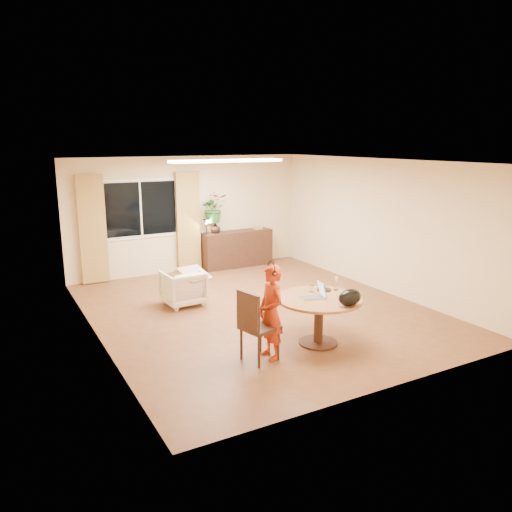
{
  "coord_description": "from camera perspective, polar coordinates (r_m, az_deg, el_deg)",
  "views": [
    {
      "loc": [
        -4.09,
        -7.33,
        2.94
      ],
      "look_at": [
        -0.15,
        -0.2,
        1.05
      ],
      "focal_mm": 35.0,
      "sensor_mm": 36.0,
      "label": 1
    }
  ],
  "objects": [
    {
      "name": "pot_lid",
      "position": [
        7.68,
        7.78,
        -3.77
      ],
      "size": [
        0.22,
        0.22,
        0.04
      ],
      "primitive_type": null,
      "rotation": [
        0.0,
        0.0,
        -0.02
      ],
      "color": "white",
      "rests_on": "dining_table"
    },
    {
      "name": "tumbler",
      "position": [
        7.57,
        6.42,
        -3.72
      ],
      "size": [
        0.09,
        0.09,
        0.1
      ],
      "primitive_type": null,
      "rotation": [
        0.0,
        0.0,
        -0.29
      ],
      "color": "white",
      "rests_on": "dining_table"
    },
    {
      "name": "vase",
      "position": [
        11.5,
        -4.66,
        3.22
      ],
      "size": [
        0.29,
        0.29,
        0.25
      ],
      "primitive_type": "imported",
      "rotation": [
        0.0,
        0.0,
        -0.26
      ],
      "color": "black",
      "rests_on": "sideboard"
    },
    {
      "name": "sideboard",
      "position": [
        11.84,
        -2.17,
        0.83
      ],
      "size": [
        1.7,
        0.42,
        0.85
      ],
      "primitive_type": "cube",
      "color": "black",
      "rests_on": "floor"
    },
    {
      "name": "wall_right",
      "position": [
        10.16,
        13.96,
        3.42
      ],
      "size": [
        0.0,
        6.5,
        6.5
      ],
      "primitive_type": "plane",
      "rotation": [
        1.57,
        0.0,
        -1.57
      ],
      "color": "beige",
      "rests_on": "floor"
    },
    {
      "name": "window",
      "position": [
        11.07,
        -13.03,
        5.29
      ],
      "size": [
        1.7,
        0.03,
        1.3
      ],
      "color": "white",
      "rests_on": "wall_back"
    },
    {
      "name": "child",
      "position": [
        6.83,
        1.73,
        -6.45
      ],
      "size": [
        0.48,
        0.32,
        1.32
      ],
      "primitive_type": "imported",
      "rotation": [
        0.0,
        0.0,
        -1.57
      ],
      "color": "red",
      "rests_on": "floor"
    },
    {
      "name": "curtain_right",
      "position": [
        11.38,
        -7.74,
        3.9
      ],
      "size": [
        0.55,
        0.08,
        2.25
      ],
      "primitive_type": "cube",
      "color": "olive",
      "rests_on": "wall_back"
    },
    {
      "name": "armchair",
      "position": [
        9.19,
        -8.35,
        -3.59
      ],
      "size": [
        0.73,
        0.75,
        0.65
      ],
      "primitive_type": "imported",
      "rotation": [
        0.0,
        0.0,
        3.21
      ],
      "color": "#BFB197",
      "rests_on": "floor"
    },
    {
      "name": "dining_table",
      "position": [
        7.37,
        7.22,
        -5.87
      ],
      "size": [
        1.25,
        1.25,
        0.71
      ],
      "color": "brown",
      "rests_on": "floor"
    },
    {
      "name": "wall_back",
      "position": [
        11.46,
        -7.71,
        4.75
      ],
      "size": [
        5.5,
        0.0,
        5.5
      ],
      "primitive_type": "plane",
      "rotation": [
        1.57,
        0.0,
        0.0
      ],
      "color": "beige",
      "rests_on": "floor"
    },
    {
      "name": "laptop",
      "position": [
        7.26,
        6.42,
        -3.91
      ],
      "size": [
        0.39,
        0.3,
        0.23
      ],
      "primitive_type": null,
      "rotation": [
        0.0,
        0.0,
        -0.21
      ],
      "color": "#B7B7BC",
      "rests_on": "dining_table"
    },
    {
      "name": "desk_lamp",
      "position": [
        11.35,
        -5.69,
        3.38
      ],
      "size": [
        0.16,
        0.16,
        0.37
      ],
      "primitive_type": null,
      "rotation": [
        0.0,
        0.0,
        -0.09
      ],
      "color": "black",
      "rests_on": "sideboard"
    },
    {
      "name": "handbag",
      "position": [
        7.01,
        10.67,
        -4.67
      ],
      "size": [
        0.4,
        0.3,
        0.24
      ],
      "primitive_type": null,
      "rotation": [
        0.0,
        0.0,
        0.27
      ],
      "color": "black",
      "rests_on": "dining_table"
    },
    {
      "name": "ceiling_panel",
      "position": [
        9.47,
        -3.34,
        10.8
      ],
      "size": [
        2.2,
        0.35,
        0.05
      ],
      "primitive_type": "cube",
      "color": "white",
      "rests_on": "ceiling"
    },
    {
      "name": "wine_glass",
      "position": [
        7.7,
        9.14,
        -3.07
      ],
      "size": [
        0.08,
        0.08,
        0.22
      ],
      "primitive_type": null,
      "rotation": [
        0.0,
        0.0,
        0.06
      ],
      "color": "white",
      "rests_on": "dining_table"
    },
    {
      "name": "wall_left",
      "position": [
        7.63,
        -18.09,
        0.02
      ],
      "size": [
        0.0,
        6.5,
        6.5
      ],
      "primitive_type": "plane",
      "rotation": [
        1.57,
        0.0,
        1.57
      ],
      "color": "beige",
      "rests_on": "floor"
    },
    {
      "name": "ceiling",
      "position": [
        8.4,
        0.27,
        10.77
      ],
      "size": [
        6.5,
        6.5,
        0.0
      ],
      "primitive_type": "plane",
      "rotation": [
        3.14,
        0.0,
        0.0
      ],
      "color": "white",
      "rests_on": "wall_back"
    },
    {
      "name": "throw",
      "position": [
        9.1,
        -7.07,
        -1.51
      ],
      "size": [
        0.53,
        0.62,
        0.03
      ],
      "primitive_type": null,
      "rotation": [
        0.0,
        0.0,
        0.17
      ],
      "color": "beige",
      "rests_on": "armchair"
    },
    {
      "name": "book_stack",
      "position": [
        12.01,
        0.2,
        3.29
      ],
      "size": [
        0.23,
        0.19,
        0.08
      ],
      "primitive_type": null,
      "rotation": [
        0.0,
        0.0,
        0.18
      ],
      "color": "#96734C",
      "rests_on": "sideboard"
    },
    {
      "name": "floor",
      "position": [
        8.89,
        0.25,
        -6.21
      ],
      "size": [
        6.5,
        6.5,
        0.0
      ],
      "primitive_type": "plane",
      "color": "brown",
      "rests_on": "ground"
    },
    {
      "name": "curtain_left",
      "position": [
        10.81,
        -18.17,
        2.88
      ],
      "size": [
        0.55,
        0.08,
        2.25
      ],
      "primitive_type": "cube",
      "color": "olive",
      "rests_on": "wall_back"
    },
    {
      "name": "dining_chair",
      "position": [
        6.8,
        0.43,
        -7.91
      ],
      "size": [
        0.57,
        0.54,
        1.01
      ],
      "primitive_type": null,
      "rotation": [
        0.0,
        0.0,
        0.24
      ],
      "color": "black",
      "rests_on": "floor"
    },
    {
      "name": "bouquet",
      "position": [
        11.42,
        -4.84,
        5.46
      ],
      "size": [
        0.68,
        0.62,
        0.66
      ],
      "primitive_type": "imported",
      "rotation": [
        0.0,
        0.0,
        -0.19
      ],
      "color": "#235D23",
      "rests_on": "vase"
    }
  ]
}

